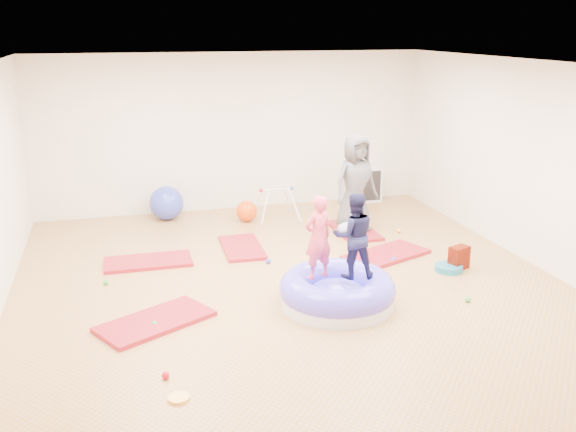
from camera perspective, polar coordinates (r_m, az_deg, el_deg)
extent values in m
cube|color=tan|center=(8.22, 0.56, -6.60)|extent=(7.00, 8.00, 0.01)
cube|color=silver|center=(7.57, 0.62, 13.27)|extent=(7.00, 8.00, 0.01)
cube|color=beige|center=(11.60, -4.90, 7.43)|extent=(7.00, 0.01, 2.80)
cube|color=beige|center=(4.29, 15.66, -9.49)|extent=(7.00, 0.01, 2.80)
cube|color=beige|center=(9.35, 21.74, 4.06)|extent=(0.01, 8.00, 2.80)
cube|color=#AB2031|center=(7.49, -11.71, -9.17)|extent=(1.43, 1.17, 0.05)
cube|color=#AB2031|center=(9.31, -12.32, -3.99)|extent=(1.22, 0.61, 0.05)
cube|color=#AB2031|center=(9.70, -4.10, -2.80)|extent=(0.60, 1.15, 0.05)
cube|color=#AB2031|center=(9.48, 8.72, -3.41)|extent=(1.40, 1.06, 0.05)
cube|color=#AB2031|center=(10.52, 5.89, -1.27)|extent=(0.60, 1.17, 0.05)
cylinder|color=silver|center=(7.80, 4.38, -7.37)|extent=(1.36, 1.36, 0.15)
torus|color=#564AF0|center=(7.74, 4.40, -6.41)|extent=(1.40, 1.40, 0.37)
ellipsoid|color=#564AF0|center=(7.78, 4.39, -7.01)|extent=(0.74, 0.74, 0.33)
imported|color=#F24663|center=(7.49, 2.70, -1.55)|extent=(0.42, 0.33, 1.01)
imported|color=#19193C|center=(7.54, 5.88, -1.39)|extent=(0.55, 0.46, 1.03)
imported|color=#525254|center=(10.30, 6.02, 2.95)|extent=(0.85, 0.65, 1.55)
ellipsoid|color=#98ADD7|center=(10.23, 5.35, -1.07)|extent=(0.35, 0.22, 0.20)
sphere|color=#EAB09A|center=(10.08, 5.68, -1.20)|extent=(0.16, 0.16, 0.16)
sphere|color=green|center=(8.17, 15.69, -7.14)|extent=(0.08, 0.08, 0.08)
sphere|color=#3443C2|center=(9.09, -1.76, -4.03)|extent=(0.08, 0.08, 0.08)
sphere|color=yellow|center=(10.40, 4.28, -1.37)|extent=(0.08, 0.08, 0.08)
sphere|color=red|center=(6.40, -10.82, -13.75)|extent=(0.08, 0.08, 0.08)
sphere|color=green|center=(7.41, -11.79, -9.39)|extent=(0.08, 0.08, 0.08)
sphere|color=green|center=(8.69, -15.87, -5.68)|extent=(0.08, 0.08, 0.08)
sphere|color=#3443C2|center=(9.26, 9.36, -3.87)|extent=(0.08, 0.08, 0.08)
sphere|color=yellow|center=(10.57, 9.81, -1.28)|extent=(0.08, 0.08, 0.08)
sphere|color=red|center=(9.39, 7.68, -3.49)|extent=(0.08, 0.08, 0.08)
sphere|color=#3443C2|center=(11.26, -10.75, 1.14)|extent=(0.59, 0.59, 0.59)
sphere|color=#E1480C|center=(11.01, -3.70, 0.44)|extent=(0.36, 0.36, 0.36)
cylinder|color=silver|center=(10.76, -2.06, 0.74)|extent=(0.21, 0.22, 0.56)
cylinder|color=silver|center=(11.21, -2.63, 1.38)|extent=(0.21, 0.22, 0.56)
cylinder|color=silver|center=(10.89, 0.61, 0.94)|extent=(0.21, 0.22, 0.56)
cylinder|color=silver|center=(11.33, -0.05, 1.57)|extent=(0.21, 0.22, 0.56)
cylinder|color=silver|center=(10.98, -1.04, 2.39)|extent=(0.54, 0.03, 0.03)
sphere|color=red|center=(10.92, -2.42, 2.30)|extent=(0.07, 0.07, 0.07)
sphere|color=#3443C2|center=(11.05, 0.33, 2.49)|extent=(0.07, 0.07, 0.07)
cube|color=silver|center=(12.31, 6.71, 2.82)|extent=(0.66, 0.32, 0.66)
cube|color=black|center=(12.17, 6.98, 2.65)|extent=(0.57, 0.02, 0.57)
cube|color=silver|center=(12.27, 6.79, 2.77)|extent=(0.02, 0.22, 0.58)
cube|color=silver|center=(12.27, 6.79, 2.77)|extent=(0.58, 0.22, 0.02)
cylinder|color=#1C6E87|center=(9.09, 14.09, -4.51)|extent=(0.38, 0.38, 0.08)
cube|color=#9C1701|center=(9.18, 14.95, -3.59)|extent=(0.32, 0.26, 0.32)
cylinder|color=yellow|center=(6.09, -9.69, -15.66)|extent=(0.20, 0.20, 0.03)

